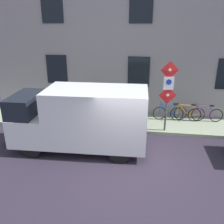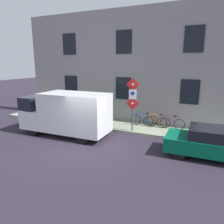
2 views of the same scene
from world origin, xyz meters
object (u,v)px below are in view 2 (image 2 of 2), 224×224
Objects in this scene: bicycle_blue at (143,120)px; pedestrian at (105,110)px; parked_hatchback at (214,142)px; bicycle_purple at (170,123)px; sign_post_stacked at (133,99)px; delivery_van at (66,113)px; bicycle_orange at (157,121)px.

bicycle_blue is 1.00× the size of pedestrian.
parked_hatchback reaches higher than bicycle_purple.
parked_hatchback is at bearing -111.54° from sign_post_stacked.
parked_hatchback is at bearing -50.14° from pedestrian.
pedestrian is at bearing -116.56° from delivery_van.
sign_post_stacked reaches higher than delivery_van.
sign_post_stacked reaches higher than bicycle_purple.
bicycle_blue is 2.60m from pedestrian.
pedestrian reaches higher than parked_hatchback.
sign_post_stacked reaches higher than bicycle_blue.
sign_post_stacked is 2.93m from bicycle_purple.
bicycle_orange is at bearing -39.50° from sign_post_stacked.
pedestrian is (-0.68, 4.17, 0.56)m from bicycle_purple.
delivery_van is at bearing -144.35° from pedestrian.
bicycle_orange is 0.86m from bicycle_blue.
sign_post_stacked is 4.97m from parked_hatchback.
sign_post_stacked is 2.15m from bicycle_blue.
delivery_van is 7.83m from parked_hatchback.
sign_post_stacked is at bearing -152.30° from delivery_van.
delivery_van is 2.90m from pedestrian.
parked_hatchback is 2.36× the size of bicycle_purple.
parked_hatchback is at bearing 122.68° from bicycle_purple.
bicycle_purple is (1.40, -2.02, -1.60)m from sign_post_stacked.
sign_post_stacked is at bearing 30.00° from bicycle_purple.
parked_hatchback is 2.36× the size of bicycle_blue.
delivery_van is (-1.90, 3.36, -0.77)m from sign_post_stacked.
bicycle_blue is at bearing -38.54° from parked_hatchback.
pedestrian is (0.72, 2.15, -1.04)m from sign_post_stacked.
delivery_van is 6.37m from bicycle_purple.
bicycle_purple and bicycle_blue have the same top height.
bicycle_purple is 1.00× the size of pedestrian.
sign_post_stacked is 1.78× the size of bicycle_blue.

